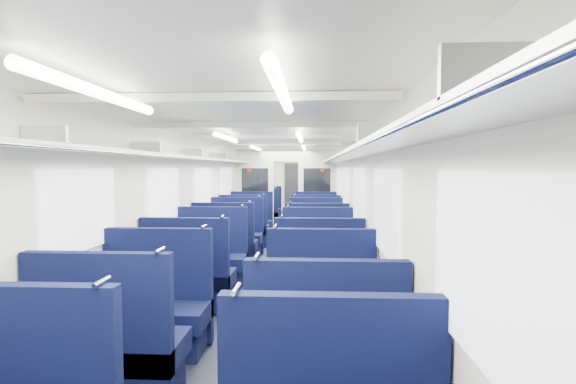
# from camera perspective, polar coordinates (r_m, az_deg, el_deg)

# --- Properties ---
(floor) EXTENTS (2.80, 18.00, 0.01)m
(floor) POSITION_cam_1_polar(r_m,az_deg,el_deg) (9.36, -1.48, -8.03)
(floor) COLOR black
(floor) RESTS_ON ground
(ceiling) EXTENTS (2.80, 18.00, 0.01)m
(ceiling) POSITION_cam_1_polar(r_m,az_deg,el_deg) (9.20, -1.50, 6.49)
(ceiling) COLOR white
(ceiling) RESTS_ON wall_left
(wall_left) EXTENTS (0.02, 18.00, 2.35)m
(wall_left) POSITION_cam_1_polar(r_m,az_deg,el_deg) (9.42, -10.01, -0.79)
(wall_left) COLOR silver
(wall_left) RESTS_ON floor
(dado_left) EXTENTS (0.03, 17.90, 0.70)m
(dado_left) POSITION_cam_1_polar(r_m,az_deg,el_deg) (9.51, -9.87, -5.76)
(dado_left) COLOR black
(dado_left) RESTS_ON floor
(wall_right) EXTENTS (0.02, 18.00, 2.35)m
(wall_right) POSITION_cam_1_polar(r_m,az_deg,el_deg) (9.20, 7.24, -0.86)
(wall_right) COLOR silver
(wall_right) RESTS_ON floor
(dado_right) EXTENTS (0.03, 17.90, 0.70)m
(dado_right) POSITION_cam_1_polar(r_m,az_deg,el_deg) (9.29, 7.11, -5.94)
(dado_right) COLOR black
(dado_right) RESTS_ON floor
(wall_far) EXTENTS (2.80, 0.02, 2.35)m
(wall_far) POSITION_cam_1_polar(r_m,az_deg,el_deg) (18.18, 0.76, 1.12)
(wall_far) COLOR silver
(wall_far) RESTS_ON floor
(luggage_rack_left) EXTENTS (0.36, 17.40, 0.18)m
(luggage_rack_left) POSITION_cam_1_polar(r_m,az_deg,el_deg) (9.36, -8.94, 4.08)
(luggage_rack_left) COLOR #B2B5BA
(luggage_rack_left) RESTS_ON wall_left
(luggage_rack_right) EXTENTS (0.36, 17.40, 0.18)m
(luggage_rack_right) POSITION_cam_1_polar(r_m,az_deg,el_deg) (9.17, 6.10, 4.12)
(luggage_rack_right) COLOR #B2B5BA
(luggage_rack_right) RESTS_ON wall_right
(windows) EXTENTS (2.78, 15.60, 0.75)m
(windows) POSITION_cam_1_polar(r_m,az_deg,el_deg) (8.74, -1.73, 0.56)
(windows) COLOR white
(windows) RESTS_ON wall_left
(ceiling_fittings) EXTENTS (2.70, 16.06, 0.11)m
(ceiling_fittings) POSITION_cam_1_polar(r_m,az_deg,el_deg) (8.93, -1.63, 6.20)
(ceiling_fittings) COLOR white
(ceiling_fittings) RESTS_ON ceiling
(end_door) EXTENTS (0.75, 0.06, 2.00)m
(end_door) POSITION_cam_1_polar(r_m,az_deg,el_deg) (18.13, 0.75, 0.56)
(end_door) COLOR black
(end_door) RESTS_ON floor
(bulkhead) EXTENTS (2.80, 0.10, 2.35)m
(bulkhead) POSITION_cam_1_polar(r_m,az_deg,el_deg) (12.55, -0.27, 0.48)
(bulkhead) COLOR white
(bulkhead) RESTS_ON floor
(seat_4) EXTENTS (1.10, 0.61, 1.23)m
(seat_4) POSITION_cam_1_polar(r_m,az_deg,el_deg) (3.89, -22.05, -18.70)
(seat_4) COLOR #0B1139
(seat_4) RESTS_ON floor
(seat_5) EXTENTS (1.10, 0.61, 1.23)m
(seat_5) POSITION_cam_1_polar(r_m,az_deg,el_deg) (3.40, 4.81, -21.76)
(seat_5) COLOR #0B1139
(seat_5) RESTS_ON floor
(seat_6) EXTENTS (1.10, 0.61, 1.23)m
(seat_6) POSITION_cam_1_polar(r_m,az_deg,el_deg) (4.75, -16.83, -14.56)
(seat_6) COLOR #0B1139
(seat_6) RESTS_ON floor
(seat_7) EXTENTS (1.10, 0.61, 1.23)m
(seat_7) POSITION_cam_1_polar(r_m,az_deg,el_deg) (4.52, 4.33, -15.32)
(seat_7) COLOR #0B1139
(seat_7) RESTS_ON floor
(seat_8) EXTENTS (1.10, 0.61, 1.23)m
(seat_8) POSITION_cam_1_polar(r_m,az_deg,el_deg) (5.88, -12.64, -11.03)
(seat_8) COLOR #0B1139
(seat_8) RESTS_ON floor
(seat_9) EXTENTS (1.10, 0.61, 1.23)m
(seat_9) POSITION_cam_1_polar(r_m,az_deg,el_deg) (5.73, 4.05, -11.35)
(seat_9) COLOR #0B1139
(seat_9) RESTS_ON floor
(seat_10) EXTENTS (1.10, 0.61, 1.23)m
(seat_10) POSITION_cam_1_polar(r_m,az_deg,el_deg) (7.04, -9.91, -8.65)
(seat_10) COLOR #0B1139
(seat_10) RESTS_ON floor
(seat_11) EXTENTS (1.10, 0.61, 1.23)m
(seat_11) POSITION_cam_1_polar(r_m,az_deg,el_deg) (6.89, 3.88, -8.88)
(seat_11) COLOR #0B1139
(seat_11) RESTS_ON floor
(seat_12) EXTENTS (1.10, 0.61, 1.23)m
(seat_12) POSITION_cam_1_polar(r_m,az_deg,el_deg) (8.14, -8.10, -7.04)
(seat_12) COLOR #0B1139
(seat_12) RESTS_ON floor
(seat_13) EXTENTS (1.10, 0.61, 1.23)m
(seat_13) POSITION_cam_1_polar(r_m,az_deg,el_deg) (7.97, 3.77, -7.23)
(seat_13) COLOR #0B1139
(seat_13) RESTS_ON floor
(seat_14) EXTENTS (1.10, 0.61, 1.23)m
(seat_14) POSITION_cam_1_polar(r_m,az_deg,el_deg) (9.25, -6.71, -5.80)
(seat_14) COLOR #0B1139
(seat_14) RESTS_ON floor
(seat_15) EXTENTS (1.10, 0.61, 1.23)m
(seat_15) POSITION_cam_1_polar(r_m,az_deg,el_deg) (9.12, 3.68, -5.92)
(seat_15) COLOR #0B1139
(seat_15) RESTS_ON floor
(seat_16) EXTENTS (1.10, 0.61, 1.23)m
(seat_16) POSITION_cam_1_polar(r_m,az_deg,el_deg) (10.35, -5.65, -4.84)
(seat_16) COLOR #0B1139
(seat_16) RESTS_ON floor
(seat_17) EXTENTS (1.10, 0.61, 1.23)m
(seat_17) POSITION_cam_1_polar(r_m,az_deg,el_deg) (10.27, 3.61, -4.89)
(seat_17) COLOR #0B1139
(seat_17) RESTS_ON floor
(seat_18) EXTENTS (1.10, 0.61, 1.23)m
(seat_18) POSITION_cam_1_polar(r_m,az_deg,el_deg) (11.45, -4.80, -4.07)
(seat_18) COLOR #0B1139
(seat_18) RESTS_ON floor
(seat_19) EXTENTS (1.10, 0.61, 1.23)m
(seat_19) POSITION_cam_1_polar(r_m,az_deg,el_deg) (11.31, 3.56, -4.16)
(seat_19) COLOR #0B1139
(seat_19) RESTS_ON floor
(seat_20) EXTENTS (1.10, 0.61, 1.23)m
(seat_20) POSITION_cam_1_polar(r_m,az_deg,el_deg) (13.51, -3.58, -2.96)
(seat_20) COLOR #0B1139
(seat_20) RESTS_ON floor
(seat_21) EXTENTS (1.10, 0.61, 1.23)m
(seat_21) POSITION_cam_1_polar(r_m,az_deg,el_deg) (13.25, 3.49, -3.09)
(seat_21) COLOR #0B1139
(seat_21) RESTS_ON floor
(seat_22) EXTENTS (1.10, 0.61, 1.23)m
(seat_22) POSITION_cam_1_polar(r_m,az_deg,el_deg) (14.70, -3.04, -2.47)
(seat_22) COLOR #0B1139
(seat_22) RESTS_ON floor
(seat_23) EXTENTS (1.10, 0.61, 1.23)m
(seat_23) POSITION_cam_1_polar(r_m,az_deg,el_deg) (14.41, 3.45, -2.59)
(seat_23) COLOR #0B1139
(seat_23) RESTS_ON floor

